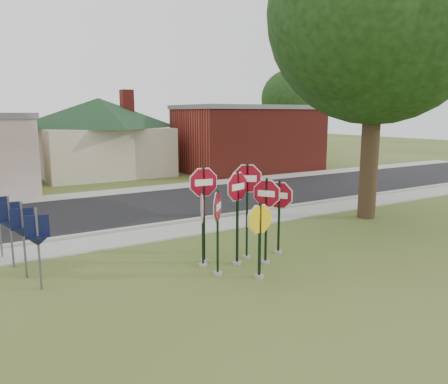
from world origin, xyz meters
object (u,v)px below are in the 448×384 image
stop_sign_yellow (260,232)px  oak_tree (378,12)px  stop_sign_center (237,203)px  stop_sign_left (218,221)px

stop_sign_yellow → oak_tree: 10.57m
stop_sign_yellow → oak_tree: oak_tree is taller
stop_sign_center → stop_sign_left: (-0.87, -0.41, -0.29)m
stop_sign_left → oak_tree: oak_tree is taller
oak_tree → stop_sign_center: bearing=-165.3°
oak_tree → stop_sign_left: bearing=-164.2°
stop_sign_left → stop_sign_center: bearing=25.2°
stop_sign_left → oak_tree: size_ratio=0.20×
stop_sign_center → oak_tree: oak_tree is taller
stop_sign_yellow → stop_sign_left: size_ratio=0.87×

